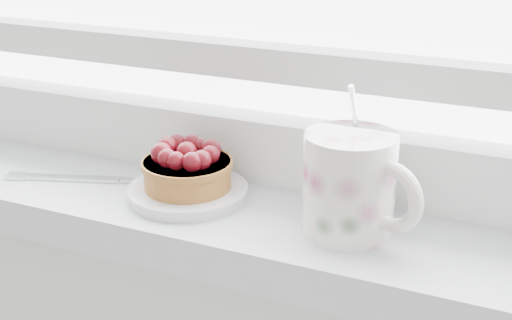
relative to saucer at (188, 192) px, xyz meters
The scene contains 4 objects.
saucer is the anchor object (origin of this frame).
raspberry_tart 0.03m from the saucer, 142.80° to the left, with size 0.09×0.09×0.05m.
floral_mug 0.18m from the saucer, ahead, with size 0.13×0.11×0.14m.
fork 0.11m from the saucer, behind, with size 0.21×0.09×0.00m.
Camera 1 is at (0.27, 1.30, 1.24)m, focal length 50.00 mm.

